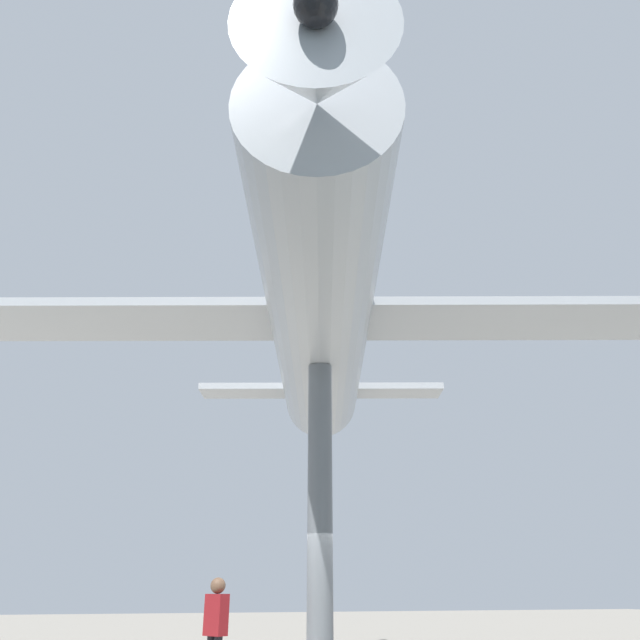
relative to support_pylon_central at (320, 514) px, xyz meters
name	(u,v)px	position (x,y,z in m)	size (l,w,h in m)	color
support_pylon_central	(320,514)	(0.00, 0.00, 0.00)	(0.46, 0.46, 5.70)	slate
suspended_airplane	(320,315)	(0.07, 0.23, 3.88)	(21.35, 14.26, 3.33)	#B2B7BC
visitor_person	(216,624)	(1.72, -0.49, -1.82)	(0.41, 0.45, 1.77)	#232328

